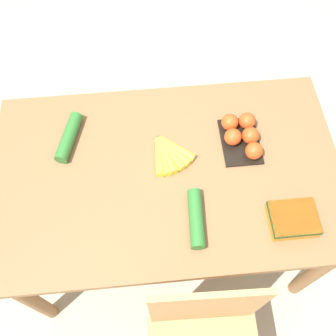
{
  "coord_description": "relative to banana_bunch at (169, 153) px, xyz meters",
  "views": [
    {
      "loc": [
        0.07,
        0.7,
        2.09
      ],
      "look_at": [
        0.0,
        0.0,
        0.77
      ],
      "focal_mm": 42.0,
      "sensor_mm": 36.0,
      "label": 1
    }
  ],
  "objects": [
    {
      "name": "ground_plane",
      "position": [
        0.01,
        0.07,
        -0.76
      ],
      "size": [
        12.0,
        12.0,
        0.0
      ],
      "primitive_type": "plane",
      "color": "#B7A88E"
    },
    {
      "name": "dining_table",
      "position": [
        0.01,
        0.07,
        -0.12
      ],
      "size": [
        1.36,
        0.83,
        0.74
      ],
      "color": "olive",
      "rests_on": "ground_plane"
    },
    {
      "name": "banana_bunch",
      "position": [
        0.0,
        0.0,
        0.0
      ],
      "size": [
        0.16,
        0.18,
        0.03
      ],
      "color": "brown",
      "rests_on": "dining_table"
    },
    {
      "name": "cucumber_far",
      "position": [
        -0.07,
        0.28,
        0.01
      ],
      "size": [
        0.06,
        0.22,
        0.05
      ],
      "color": "#2D702D",
      "rests_on": "dining_table"
    },
    {
      "name": "tomato_pack",
      "position": [
        -0.3,
        -0.05,
        0.02
      ],
      "size": [
        0.15,
        0.22,
        0.08
      ],
      "color": "black",
      "rests_on": "dining_table"
    },
    {
      "name": "cucumber_near",
      "position": [
        0.39,
        -0.11,
        0.01
      ],
      "size": [
        0.11,
        0.22,
        0.05
      ],
      "color": "#2D702D",
      "rests_on": "dining_table"
    },
    {
      "name": "carrot_bag",
      "position": [
        -0.42,
        0.32,
        0.01
      ],
      "size": [
        0.17,
        0.14,
        0.05
      ],
      "color": "orange",
      "rests_on": "dining_table"
    }
  ]
}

